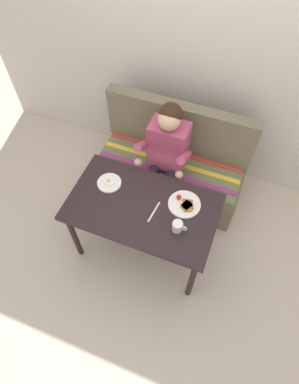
% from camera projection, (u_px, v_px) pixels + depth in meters
% --- Properties ---
extents(ground_plane, '(8.00, 8.00, 0.00)m').
position_uv_depth(ground_plane, '(144.00, 245.00, 3.16)').
color(ground_plane, beige).
extents(back_wall, '(4.40, 0.10, 2.60)m').
position_uv_depth(back_wall, '(197.00, 53.00, 2.76)').
color(back_wall, beige).
rests_on(back_wall, ground).
extents(table, '(1.20, 0.70, 0.73)m').
position_uv_depth(table, '(143.00, 211.00, 2.63)').
color(table, black).
rests_on(table, ground).
extents(couch, '(1.44, 0.56, 1.00)m').
position_uv_depth(couch, '(171.00, 167.00, 3.30)').
color(couch, '#6D644F').
rests_on(couch, ground).
extents(person, '(0.45, 0.61, 1.21)m').
position_uv_depth(person, '(166.00, 152.00, 2.87)').
color(person, '#AE4368').
rests_on(person, ground).
extents(plate_breakfast, '(0.26, 0.26, 0.05)m').
position_uv_depth(plate_breakfast, '(185.00, 204.00, 2.55)').
color(plate_breakfast, white).
rests_on(plate_breakfast, table).
extents(plate_eggs, '(0.20, 0.20, 0.04)m').
position_uv_depth(plate_eggs, '(109.00, 183.00, 2.68)').
color(plate_eggs, white).
rests_on(plate_eggs, table).
extents(coffee_mug, '(0.12, 0.08, 0.09)m').
position_uv_depth(coffee_mug, '(178.00, 226.00, 2.40)').
color(coffee_mug, white).
rests_on(coffee_mug, table).
extents(knife, '(0.04, 0.20, 0.00)m').
position_uv_depth(knife, '(154.00, 212.00, 2.53)').
color(knife, silver).
rests_on(knife, table).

